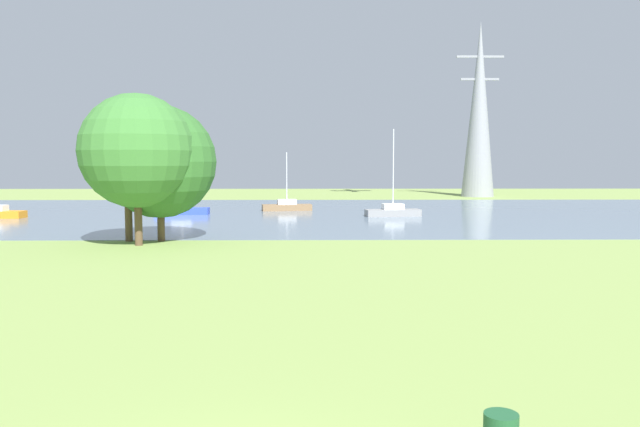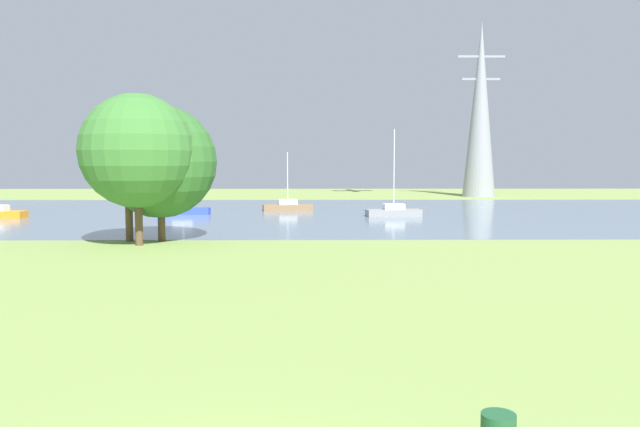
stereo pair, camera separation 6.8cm
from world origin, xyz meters
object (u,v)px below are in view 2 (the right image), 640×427
at_px(tree_west_near, 160,162).
at_px(sailboat_gray, 394,211).
at_px(tree_east_far, 128,164).
at_px(sailboat_blue, 183,210).
at_px(sailboat_brown, 288,206).
at_px(electricity_pylon, 480,110).
at_px(tree_east_near, 137,151).

bearing_deg(tree_west_near, sailboat_gray, 46.08).
bearing_deg(sailboat_gray, tree_east_far, -137.13).
relative_size(tree_east_far, tree_west_near, 0.87).
distance_m(tree_east_far, tree_west_near, 1.95).
bearing_deg(sailboat_blue, sailboat_brown, 24.75).
relative_size(sailboat_blue, tree_west_near, 0.80).
bearing_deg(sailboat_brown, sailboat_gray, -33.87).
xyz_separation_m(sailboat_blue, tree_west_near, (2.64, -18.99, 4.34)).
xyz_separation_m(tree_east_far, tree_west_near, (1.94, 0.01, 0.12)).
distance_m(sailboat_gray, electricity_pylon, 36.48).
height_order(sailboat_brown, tree_east_far, tree_east_far).
bearing_deg(sailboat_brown, tree_west_near, -106.03).
distance_m(tree_west_near, electricity_pylon, 57.91).
relative_size(sailboat_blue, sailboat_brown, 1.15).
height_order(sailboat_brown, sailboat_gray, sailboat_gray).
relative_size(sailboat_brown, tree_west_near, 0.69).
bearing_deg(tree_west_near, electricity_pylon, 56.29).
relative_size(tree_east_near, tree_west_near, 1.06).
height_order(sailboat_blue, sailboat_gray, sailboat_gray).
xyz_separation_m(sailboat_gray, electricity_pylon, (15.65, 30.94, 11.35)).
distance_m(sailboat_gray, tree_east_far, 25.18).
xyz_separation_m(sailboat_blue, sailboat_brown, (9.33, 4.30, -0.01)).
bearing_deg(electricity_pylon, tree_east_far, -125.28).
relative_size(sailboat_brown, tree_east_far, 0.80).
relative_size(tree_east_far, tree_east_near, 0.82).
xyz_separation_m(sailboat_brown, tree_east_far, (-8.64, -23.30, 4.23)).
xyz_separation_m(sailboat_brown, tree_west_near, (-6.69, -23.29, 4.35)).
bearing_deg(tree_east_far, sailboat_gray, 42.87).
bearing_deg(sailboat_blue, electricity_pylon, 39.85).
bearing_deg(sailboat_blue, tree_west_near, -82.09).
distance_m(sailboat_brown, tree_east_far, 25.21).
relative_size(sailboat_blue, electricity_pylon, 0.28).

